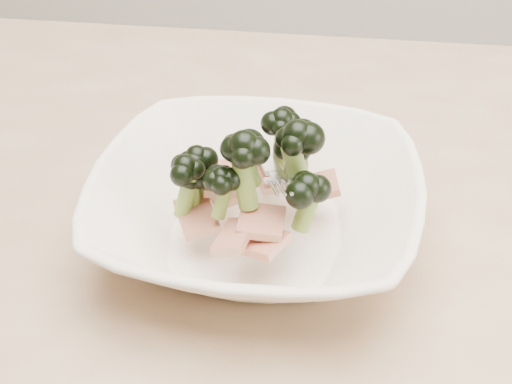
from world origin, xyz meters
TOP-DOWN VIEW (x-y plane):
  - dining_table at (0.00, 0.00)m, footprint 1.20×0.80m
  - broccoli_dish at (-0.09, -0.05)m, footprint 0.28×0.28m

SIDE VIEW (x-z plane):
  - dining_table at x=0.00m, z-range 0.28..1.03m
  - broccoli_dish at x=-0.09m, z-range 0.72..0.85m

